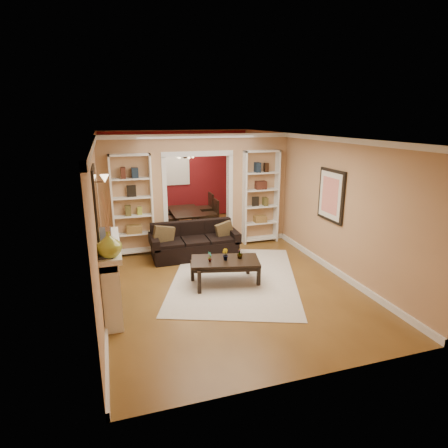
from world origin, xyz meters
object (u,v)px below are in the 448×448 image
object	(u,v)px
coffee_table	(225,272)
bookshelf_left	(132,206)
sofa	(195,241)
bookshelf_right	(260,197)
fireplace	(112,276)
dining_table	(187,219)

from	to	relation	value
coffee_table	bookshelf_left	xyz separation A→B (m)	(-1.50, 2.15, 0.91)
sofa	bookshelf_right	world-z (taller)	bookshelf_right
fireplace	bookshelf_left	bearing A→B (deg)	77.95
bookshelf_right	dining_table	size ratio (longest dim) A/B	1.54
coffee_table	bookshelf_left	world-z (taller)	bookshelf_left
bookshelf_right	fireplace	bearing A→B (deg)	-145.20
bookshelf_right	dining_table	world-z (taller)	bookshelf_right
bookshelf_left	bookshelf_right	xyz separation A→B (m)	(3.10, 0.00, 0.00)
sofa	bookshelf_right	size ratio (longest dim) A/B	0.86
sofa	coffee_table	world-z (taller)	sofa
bookshelf_left	bookshelf_right	size ratio (longest dim) A/B	1.00
dining_table	coffee_table	bearing A→B (deg)	178.95
sofa	fireplace	xyz separation A→B (m)	(-1.82, -1.95, 0.20)
bookshelf_left	sofa	bearing A→B (deg)	-24.45
sofa	bookshelf_right	distance (m)	2.06
coffee_table	bookshelf_left	distance (m)	2.78
bookshelf_right	dining_table	distance (m)	2.45
coffee_table	bookshelf_right	world-z (taller)	bookshelf_right
coffee_table	dining_table	world-z (taller)	dining_table
bookshelf_left	fireplace	world-z (taller)	bookshelf_left
bookshelf_left	dining_table	size ratio (longest dim) A/B	1.54
fireplace	dining_table	size ratio (longest dim) A/B	1.14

